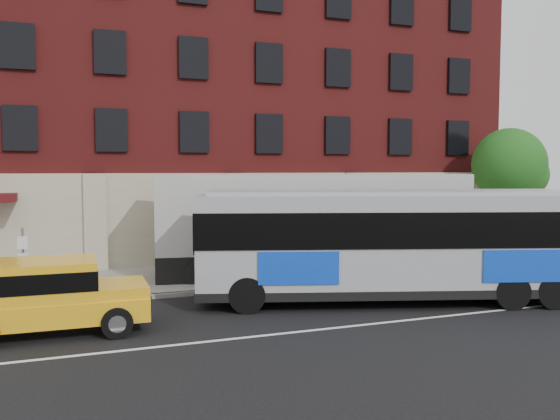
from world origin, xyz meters
name	(u,v)px	position (x,y,z in m)	size (l,w,h in m)	color
ground	(359,331)	(0.00, 0.00, 0.00)	(120.00, 120.00, 0.00)	black
sidewalk	(253,273)	(0.00, 9.00, 0.07)	(60.00, 6.00, 0.15)	#9C988E
kerb	(279,287)	(0.00, 6.00, 0.07)	(60.00, 0.25, 0.15)	#9C988E
lane_line	(350,326)	(0.00, 0.50, 0.01)	(60.00, 0.12, 0.01)	silver
building	(205,107)	(-0.01, 16.92, 7.58)	(30.00, 12.10, 15.00)	maroon
sign_pole	(23,262)	(-8.50, 6.15, 1.45)	(0.30, 0.20, 2.50)	slate
street_tree	(510,167)	(13.54, 9.48, 4.41)	(3.60, 3.60, 6.20)	#36281B
city_bus	(403,241)	(3.01, 2.59, 2.01)	(13.55, 6.75, 3.65)	#9A9CA2
yellow_suv	(43,292)	(-7.89, 2.66, 1.12)	(5.17, 2.37, 1.96)	yellow
shipping_container	(314,227)	(2.08, 7.60, 2.04)	(12.63, 4.63, 4.13)	black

